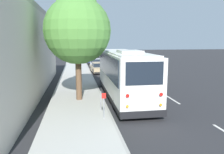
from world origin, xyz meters
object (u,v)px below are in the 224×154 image
object	(u,v)px
parked_sedan_silver	(95,63)
street_tree	(77,26)
sign_post_near	(104,105)
shuttle_bus	(124,72)
sign_post_far	(101,101)
parked_sedan_blue	(91,60)
parked_sedan_white	(89,57)
parked_sedan_tan	(98,68)
parked_sedan_navy	(88,56)

from	to	relation	value
parked_sedan_silver	street_tree	bearing A→B (deg)	174.32
sign_post_near	parked_sedan_silver	bearing A→B (deg)	-3.94
shuttle_bus	sign_post_far	xyz separation A→B (m)	(-3.14, 2.02, -1.18)
parked_sedan_blue	sign_post_near	size ratio (longest dim) A/B	3.26
parked_sedan_silver	parked_sedan_white	bearing A→B (deg)	3.71
parked_sedan_silver	sign_post_far	bearing A→B (deg)	178.46
parked_sedan_tan	parked_sedan_blue	size ratio (longest dim) A/B	1.07
shuttle_bus	parked_sedan_tan	world-z (taller)	shuttle_bus
shuttle_bus	sign_post_near	xyz separation A→B (m)	(-4.51, 2.02, -1.05)
parked_sedan_blue	street_tree	distance (m)	25.46
street_tree	parked_sedan_silver	bearing A→B (deg)	-8.31
sign_post_near	sign_post_far	distance (m)	1.38
parked_sedan_tan	parked_sedan_white	world-z (taller)	parked_sedan_tan
parked_sedan_navy	sign_post_far	distance (m)	40.40
street_tree	sign_post_far	bearing A→B (deg)	-156.09
parked_sedan_blue	sign_post_far	bearing A→B (deg)	-179.51
parked_sedan_silver	street_tree	world-z (taller)	street_tree
sign_post_near	sign_post_far	xyz separation A→B (m)	(1.38, 0.00, -0.13)
shuttle_bus	parked_sedan_navy	bearing A→B (deg)	1.28
parked_sedan_white	sign_post_far	world-z (taller)	parked_sedan_white
shuttle_bus	sign_post_near	world-z (taller)	shuttle_bus
shuttle_bus	parked_sedan_blue	distance (m)	24.57
street_tree	parked_sedan_navy	bearing A→B (deg)	-4.01
sign_post_far	shuttle_bus	bearing A→B (deg)	-32.77
parked_sedan_blue	sign_post_near	world-z (taller)	sign_post_near
parked_sedan_tan	parked_sedan_white	distance (m)	18.37
parked_sedan_blue	parked_sedan_navy	size ratio (longest dim) A/B	1.01
parked_sedan_tan	parked_sedan_white	size ratio (longest dim) A/B	1.05
shuttle_bus	parked_sedan_tan	distance (m)	13.16
parked_sedan_navy	parked_sedan_white	bearing A→B (deg)	-177.45
sign_post_far	parked_sedan_blue	bearing A→B (deg)	-2.88
parked_sedan_tan	shuttle_bus	bearing A→B (deg)	179.48
sign_post_near	sign_post_far	size ratio (longest dim) A/B	1.19
parked_sedan_navy	sign_post_far	bearing A→B (deg)	-179.05
parked_sedan_blue	parked_sedan_navy	xyz separation A→B (m)	(12.71, -0.04, -0.00)
street_tree	sign_post_far	world-z (taller)	street_tree
parked_sedan_silver	sign_post_far	world-z (taller)	parked_sedan_silver
parked_sedan_tan	parked_sedan_blue	world-z (taller)	parked_sedan_tan
parked_sedan_navy	street_tree	xyz separation A→B (m)	(-37.63, 2.64, 4.51)
parked_sedan_white	parked_sedan_navy	world-z (taller)	parked_sedan_white
parked_sedan_blue	street_tree	size ratio (longest dim) A/B	0.59
shuttle_bus	sign_post_near	distance (m)	5.05
parked_sedan_white	street_tree	xyz separation A→B (m)	(-31.85, 2.60, 4.50)
street_tree	sign_post_near	bearing A→B (deg)	-163.55
shuttle_bus	parked_sedan_silver	size ratio (longest dim) A/B	2.43
parked_sedan_silver	parked_sedan_blue	size ratio (longest dim) A/B	0.96
parked_sedan_navy	street_tree	world-z (taller)	street_tree
parked_sedan_silver	parked_sedan_white	distance (m)	12.46
shuttle_bus	sign_post_near	size ratio (longest dim) A/B	7.57
parked_sedan_tan	sign_post_near	distance (m)	17.66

